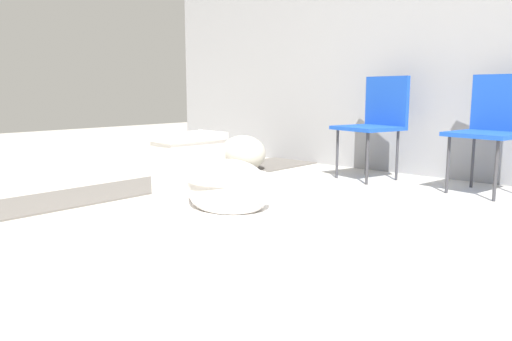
{
  "coord_description": "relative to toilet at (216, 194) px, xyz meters",
  "views": [
    {
      "loc": [
        1.82,
        -1.44,
        0.72
      ],
      "look_at": [
        0.07,
        0.5,
        0.3
      ],
      "focal_mm": 35.0,
      "sensor_mm": 36.0,
      "label": 1
    }
  ],
  "objects": [
    {
      "name": "building_wall",
      "position": [
        0.43,
        2.52,
        1.08
      ],
      "size": [
        7.0,
        0.2,
        2.6
      ],
      "primitive_type": "cube",
      "color": "gray",
      "rests_on": "ground"
    },
    {
      "name": "boulder_far",
      "position": [
        -1.49,
        1.72,
        -0.12
      ],
      "size": [
        0.34,
        0.34,
        0.19
      ],
      "primitive_type": "ellipsoid",
      "rotation": [
        0.0,
        0.0,
        0.14
      ],
      "color": "#B7B2AD",
      "rests_on": "ground"
    },
    {
      "name": "folding_chair_middle",
      "position": [
        0.64,
        2.08,
        0.29
      ],
      "size": [
        0.51,
        0.51,
        0.83
      ],
      "rotation": [
        0.0,
        0.0,
        -1.74
      ],
      "color": "#1947B2",
      "rests_on": "ground"
    },
    {
      "name": "ground_plane",
      "position": [
        -0.07,
        -0.2,
        -0.22
      ],
      "size": [
        14.0,
        14.0,
        0.0
      ],
      "primitive_type": "plane",
      "color": "#B7B2A8"
    },
    {
      "name": "folding_chair_left",
      "position": [
        -0.25,
        2.05,
        0.29
      ],
      "size": [
        0.54,
        0.54,
        0.83
      ],
      "rotation": [
        0.0,
        0.0,
        -1.83
      ],
      "color": "#1947B2",
      "rests_on": "ground"
    },
    {
      "name": "boulder_near",
      "position": [
        -1.31,
        1.57,
        -0.06
      ],
      "size": [
        0.47,
        0.46,
        0.33
      ],
      "primitive_type": "ellipsoid",
      "rotation": [
        0.0,
        0.0,
        0.15
      ],
      "color": "#ADA899",
      "rests_on": "ground"
    },
    {
      "name": "gravel_strip",
      "position": [
        -1.37,
        0.3,
        -0.21
      ],
      "size": [
        0.56,
        8.0,
        0.01
      ],
      "primitive_type": "cube",
      "color": "#605B56",
      "rests_on": "ground"
    },
    {
      "name": "toilet",
      "position": [
        0.0,
        0.0,
        0.0
      ],
      "size": [
        0.65,
        0.42,
        0.52
      ],
      "rotation": [
        0.0,
        0.0,
        -0.07
      ],
      "color": "white",
      "rests_on": "ground"
    }
  ]
}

